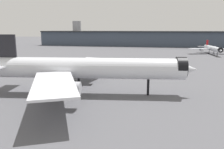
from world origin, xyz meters
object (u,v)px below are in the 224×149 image
Objects in this scene: airliner_near_gate at (84,69)px; traffic_cone_wingtip at (78,70)px; airliner_far_taxiway at (212,48)px; traffic_cone_near_nose at (34,75)px.

traffic_cone_wingtip is at bearing 104.99° from airliner_near_gate.
traffic_cone_wingtip is (-80.00, -88.69, -4.30)m from airliner_far_taxiway.
traffic_cone_near_nose is 21.77m from traffic_cone_wingtip.
traffic_cone_near_nose is (-94.06, -105.31, -4.19)m from airliner_far_taxiway.
airliner_far_taxiway is 71.24× the size of traffic_cone_wingtip.
airliner_far_taxiway is at bearing 48.23° from traffic_cone_near_nose.
traffic_cone_near_nose is at bearing -46.89° from airliner_far_taxiway.
airliner_far_taxiway is 51.14× the size of traffic_cone_near_nose.
airliner_near_gate is 85.96× the size of traffic_cone_near_nose.
airliner_near_gate is at bearing -32.02° from airliner_far_taxiway.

